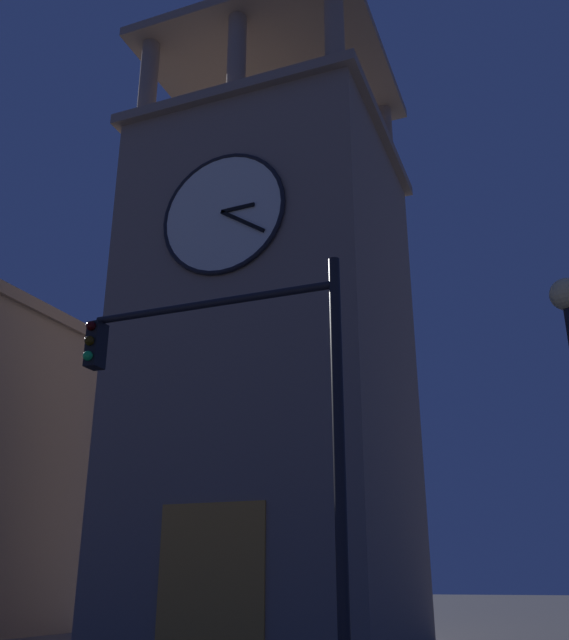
{
  "coord_description": "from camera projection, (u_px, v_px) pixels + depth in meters",
  "views": [
    {
      "loc": [
        -8.71,
        19.82,
        1.93
      ],
      "look_at": [
        0.08,
        -2.39,
        10.92
      ],
      "focal_mm": 39.1,
      "sensor_mm": 36.0,
      "label": 1
    }
  ],
  "objects": [
    {
      "name": "clocktower",
      "position": [
        273.0,
        357.0,
        25.16
      ],
      "size": [
        9.36,
        9.18,
        24.39
      ],
      "color": "gray",
      "rests_on": "ground_plane"
    },
    {
      "name": "traffic_signal_mid",
      "position": [
        249.0,
        407.0,
        9.77
      ],
      "size": [
        4.21,
        0.41,
        6.29
      ],
      "color": "black",
      "rests_on": "ground_plane"
    }
  ]
}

